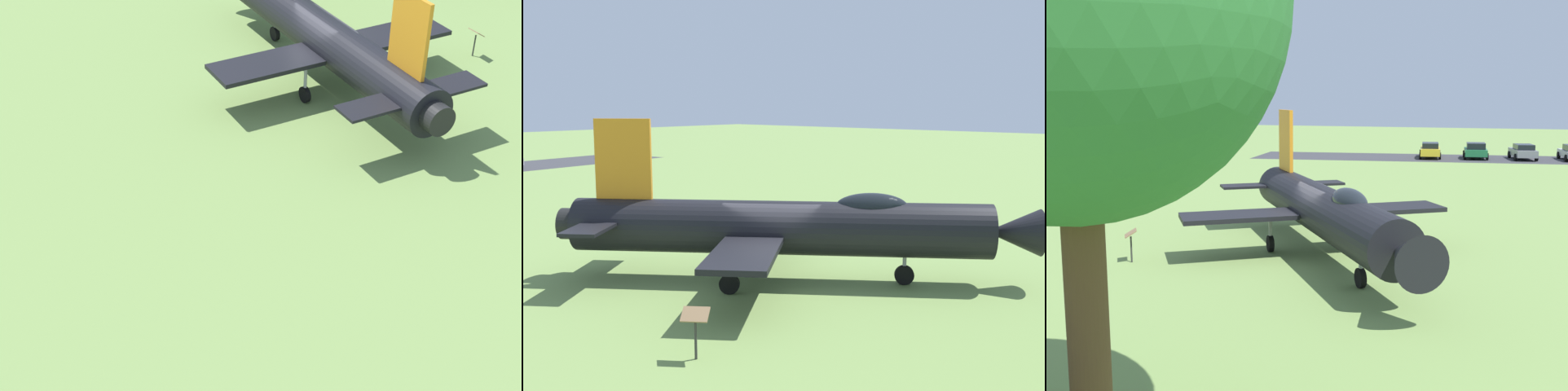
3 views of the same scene
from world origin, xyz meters
The scene contains 3 objects.
ground_plane centered at (0.00, 0.00, 0.00)m, with size 200.00×200.00×0.00m, color #75934C.
display_jet centered at (-0.31, -0.21, 1.75)m, with size 13.30×10.64×5.08m.
info_plaque centered at (-2.74, 5.94, 0.85)m, with size 0.72×0.67×1.14m.
Camera 2 is at (-13.11, 15.12, 5.62)m, focal length 45.17 mm.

